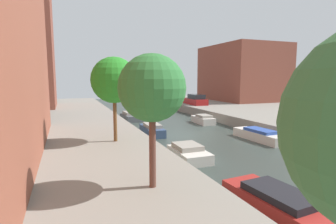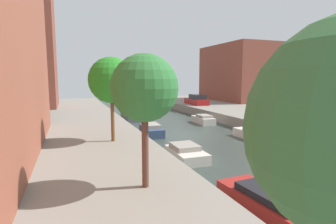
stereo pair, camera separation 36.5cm
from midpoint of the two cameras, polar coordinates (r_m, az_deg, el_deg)
name	(u,v)px [view 2 (the right image)]	position (r m, az deg, el deg)	size (l,w,h in m)	color
ground_plane	(195,135)	(21.91, 6.34, -5.00)	(84.00, 84.00, 0.00)	#333D38
quay_right	(329,119)	(31.48, 31.55, -1.37)	(20.00, 64.00, 1.00)	gray
apartment_tower_far	(7,5)	(38.85, -31.07, 19.15)	(10.00, 8.37, 24.60)	brown
low_block_right	(244,73)	(46.62, 16.18, 8.04)	(10.00, 12.95, 8.99)	brown
street_tree_1	(145,89)	(8.61, -3.86, 5.02)	(2.22, 2.22, 4.44)	brown
street_tree_2	(112,80)	(15.47, -11.36, 6.71)	(2.63, 2.63, 4.85)	brown
parked_car	(197,100)	(37.37, 6.45, 2.55)	(2.05, 4.76, 1.42)	maroon
moored_boat_left_1	(274,206)	(10.17, 22.89, -18.08)	(1.95, 4.50, 0.88)	maroon
moored_boat_left_2	(186,153)	(15.46, 4.59, -8.80)	(1.67, 3.05, 0.85)	beige
moored_boat_left_3	(151,130)	(22.03, -3.12, -3.83)	(1.48, 3.67, 0.93)	#33476B
moored_boat_left_4	(132,116)	(29.83, -7.49, -0.95)	(1.82, 3.74, 0.95)	#4C5156
moored_boat_right_2	(258,135)	(21.13, 19.34, -4.78)	(1.53, 4.56, 0.86)	beige
moored_boat_right_3	(203,120)	(27.61, 7.96, -1.62)	(1.54, 3.21, 0.92)	beige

